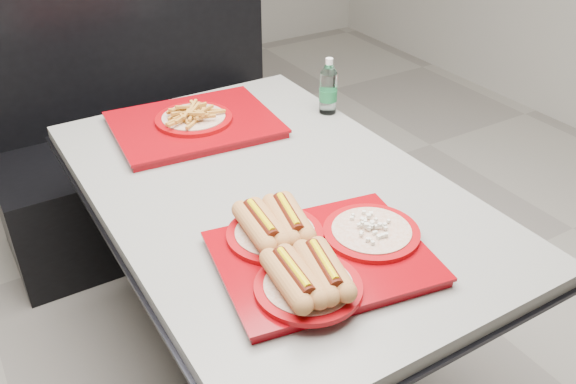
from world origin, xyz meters
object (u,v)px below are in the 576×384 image
tray_near (314,251)px  water_bottle (328,89)px  diner_table (271,233)px  tray_far (194,121)px  booth_bench (148,141)px

tray_near → water_bottle: 0.84m
diner_table → tray_near: size_ratio=2.66×
tray_near → tray_far: (0.05, 0.79, -0.01)m
booth_bench → diner_table: bearing=-90.0°
booth_bench → tray_far: booth_bench is taller
diner_table → tray_near: tray_near is taller
booth_bench → tray_near: bearing=-93.4°
tray_near → booth_bench: bearing=86.6°
tray_near → water_bottle: size_ratio=2.75×
diner_table → booth_bench: bearing=90.0°
tray_near → tray_far: size_ratio=0.97×
booth_bench → tray_near: size_ratio=2.53×
tray_far → water_bottle: water_bottle is taller
diner_table → water_bottle: 0.57m
booth_bench → water_bottle: 0.98m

